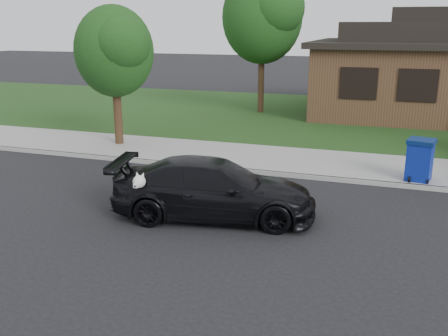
% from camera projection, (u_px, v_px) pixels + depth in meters
% --- Properties ---
extents(ground, '(120.00, 120.00, 0.00)m').
position_uv_depth(ground, '(313.00, 230.00, 10.25)').
color(ground, black).
rests_on(ground, ground).
extents(sidewalk, '(60.00, 3.00, 0.12)m').
position_uv_depth(sidewalk, '(339.00, 165.00, 14.78)').
color(sidewalk, gray).
rests_on(sidewalk, ground).
extents(curb, '(60.00, 0.12, 0.12)m').
position_uv_depth(curb, '(333.00, 179.00, 13.42)').
color(curb, gray).
rests_on(curb, ground).
extents(lawn, '(60.00, 13.00, 0.13)m').
position_uv_depth(lawn, '(359.00, 119.00, 22.07)').
color(lawn, '#193814').
rests_on(lawn, ground).
extents(sedan, '(4.64, 2.55, 1.27)m').
position_uv_depth(sedan, '(213.00, 189.00, 10.78)').
color(sedan, black).
rests_on(sedan, ground).
extents(recycling_bin, '(0.78, 0.78, 1.09)m').
position_uv_depth(recycling_bin, '(420.00, 160.00, 13.01)').
color(recycling_bin, navy).
rests_on(recycling_bin, sidewalk).
extents(tree_0, '(3.78, 3.60, 6.34)m').
position_uv_depth(tree_0, '(265.00, 15.00, 22.07)').
color(tree_0, '#332114').
rests_on(tree_0, ground).
extents(tree_2, '(2.73, 2.60, 4.59)m').
position_uv_depth(tree_2, '(116.00, 50.00, 16.26)').
color(tree_2, '#332114').
rests_on(tree_2, ground).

